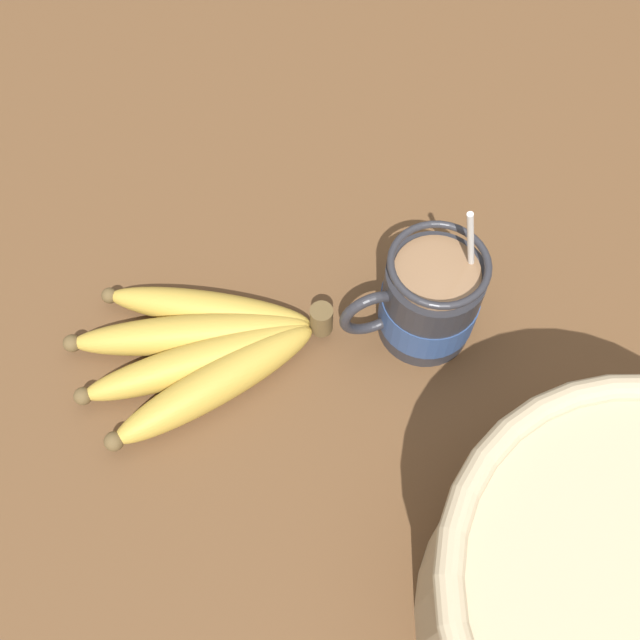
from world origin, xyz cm
name	(u,v)px	position (x,y,z in cm)	size (l,w,h in cm)	color
table	(368,349)	(0.00, 0.00, 1.46)	(134.98, 134.98, 2.91)	brown
coffee_mug	(428,302)	(-4.95, 0.10, 7.45)	(12.62, 8.33, 15.89)	#28282D
banana_bunch	(204,348)	(14.06, -2.77, 4.64)	(22.71, 16.86, 4.11)	brown
woven_basket	(633,612)	(-7.67, 26.74, 11.00)	(26.90, 26.90, 15.34)	tan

